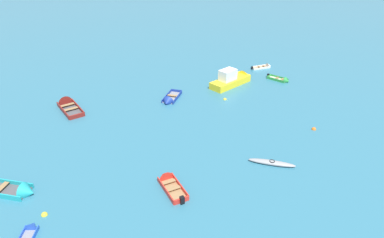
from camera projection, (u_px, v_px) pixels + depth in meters
name	position (u px, v px, depth m)	size (l,w,h in m)	color
rowboat_green_back_row_right	(283.00, 80.00, 41.54)	(2.57, 2.55, 0.91)	beige
rowboat_blue_midfield_left	(29.00, 233.00, 20.82)	(0.98, 2.70, 0.74)	gray
rowboat_red_back_row_left	(168.00, 182.00, 24.89)	(2.23, 3.42, 1.06)	#99754C
rowboat_turquoise_outer_left	(19.00, 191.00, 24.00)	(4.40, 2.54, 1.33)	#4C4C51
rowboat_white_near_left	(265.00, 67.00, 45.59)	(2.93, 1.53, 0.77)	#99754C
rowboat_deep_blue_foreground_center	(169.00, 101.00, 36.60)	(2.38, 3.68, 1.16)	gray
rowboat_maroon_cluster_inner	(67.00, 104.00, 35.75)	(3.47, 4.52, 1.44)	#4C4C51
kayak_grey_midfield_right	(272.00, 163.00, 26.94)	(3.56, 1.74, 0.34)	gray
motor_launch_yellow_far_right	(233.00, 79.00, 40.50)	(5.60, 4.92, 2.30)	yellow
mooring_buoy_central	(44.00, 215.00, 22.28)	(0.41, 0.41, 0.41)	yellow
mooring_buoy_far_field	(314.00, 129.00, 31.69)	(0.41, 0.41, 0.41)	orange
mooring_buoy_midfield	(225.00, 100.00, 37.17)	(0.37, 0.37, 0.37)	yellow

